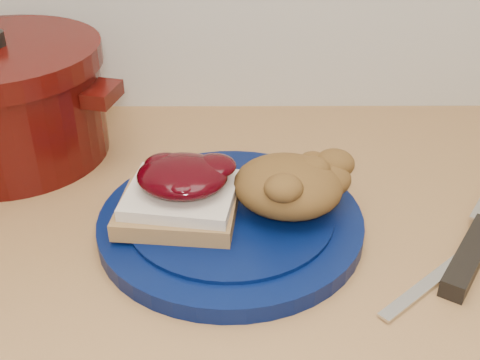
{
  "coord_description": "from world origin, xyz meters",
  "views": [
    {
      "loc": [
        -0.02,
        0.98,
        1.28
      ],
      "look_at": [
        -0.02,
        1.51,
        0.95
      ],
      "focal_mm": 45.0,
      "sensor_mm": 36.0,
      "label": 1
    }
  ],
  "objects_px": {
    "plate": "(231,223)",
    "butter_knife": "(436,277)",
    "dutch_oven": "(6,101)",
    "pepper_grinder": "(41,109)"
  },
  "relations": [
    {
      "from": "plate",
      "to": "butter_knife",
      "type": "relative_size",
      "value": 1.69
    },
    {
      "from": "butter_knife",
      "to": "pepper_grinder",
      "type": "distance_m",
      "value": 0.51
    },
    {
      "from": "plate",
      "to": "butter_knife",
      "type": "bearing_deg",
      "value": -22.28
    },
    {
      "from": "plate",
      "to": "dutch_oven",
      "type": "relative_size",
      "value": 0.93
    },
    {
      "from": "pepper_grinder",
      "to": "butter_knife",
      "type": "bearing_deg",
      "value": -30.39
    },
    {
      "from": "dutch_oven",
      "to": "pepper_grinder",
      "type": "distance_m",
      "value": 0.04
    },
    {
      "from": "butter_knife",
      "to": "pepper_grinder",
      "type": "bearing_deg",
      "value": 108.47
    },
    {
      "from": "butter_knife",
      "to": "dutch_oven",
      "type": "height_order",
      "value": "dutch_oven"
    },
    {
      "from": "butter_knife",
      "to": "dutch_oven",
      "type": "relative_size",
      "value": 0.55
    },
    {
      "from": "plate",
      "to": "dutch_oven",
      "type": "xyz_separation_m",
      "value": [
        -0.28,
        0.17,
        0.06
      ]
    }
  ]
}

